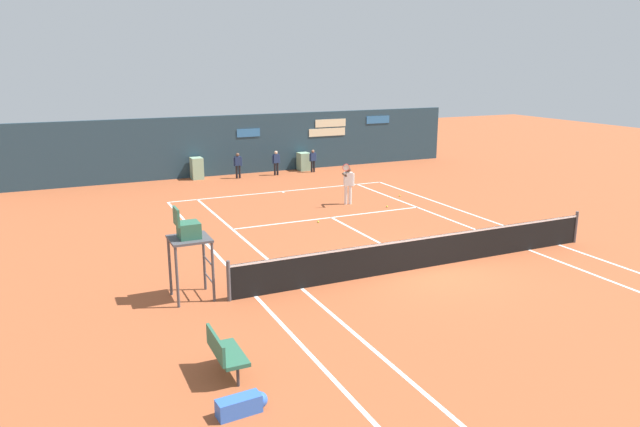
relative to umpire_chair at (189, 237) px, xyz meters
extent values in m
plane|color=#A8512D|center=(6.82, -0.59, -1.63)|extent=(80.00, 80.00, 0.00)
cube|color=white|center=(6.82, 11.11, -1.63)|extent=(10.60, 0.10, 0.01)
cube|color=white|center=(1.52, -0.59, -1.63)|extent=(0.10, 23.40, 0.01)
cube|color=white|center=(2.82, -0.59, -1.63)|extent=(0.10, 23.40, 0.01)
cube|color=white|center=(10.82, -0.59, -1.63)|extent=(0.10, 23.40, 0.01)
cube|color=white|center=(12.12, -0.59, -1.63)|extent=(0.10, 23.40, 0.01)
cube|color=white|center=(6.82, 5.81, -1.63)|extent=(8.00, 0.10, 0.01)
cube|color=white|center=(6.82, 2.61, -1.63)|extent=(0.10, 6.40, 0.01)
cube|color=white|center=(6.82, 10.96, -1.63)|extent=(0.10, 0.24, 0.01)
cylinder|color=#4C4C51|center=(0.82, -0.59, -1.09)|extent=(0.10, 0.10, 1.07)
cylinder|color=#4C4C51|center=(12.82, -0.59, -1.09)|extent=(0.10, 0.10, 1.07)
cube|color=black|center=(6.82, -0.59, -1.15)|extent=(12.00, 0.03, 0.95)
cube|color=white|center=(6.82, -0.59, -0.71)|extent=(12.00, 0.04, 0.06)
cube|color=#233D4C|center=(6.82, 16.41, -0.04)|extent=(25.00, 0.24, 3.17)
cube|color=#2D6BA8|center=(14.97, 16.27, 0.96)|extent=(1.54, 0.02, 0.44)
cube|color=beige|center=(11.86, 16.27, 0.89)|extent=(1.91, 0.02, 0.44)
cube|color=#2D6BA8|center=(6.94, 16.27, 0.57)|extent=(1.30, 0.02, 0.44)
cube|color=beige|center=(11.64, 16.27, 0.39)|extent=(2.27, 0.02, 0.44)
cube|color=#8CB793|center=(3.95, 15.86, -1.07)|extent=(0.58, 0.70, 1.12)
cube|color=#8CB793|center=(9.99, 15.86, -1.13)|extent=(0.61, 0.70, 0.99)
cylinder|color=#47474C|center=(0.46, 0.45, -0.85)|extent=(0.07, 0.07, 1.56)
cylinder|color=#47474C|center=(0.46, -0.45, -0.85)|extent=(0.07, 0.07, 1.56)
cylinder|color=#47474C|center=(-0.44, 0.45, -0.85)|extent=(0.07, 0.07, 1.56)
cylinder|color=#47474C|center=(-0.44, -0.45, -0.85)|extent=(0.07, 0.07, 1.56)
cylinder|color=#47474C|center=(0.46, 0.00, -1.16)|extent=(0.04, 0.81, 0.04)
cylinder|color=#47474C|center=(0.46, 0.00, -0.69)|extent=(0.04, 0.81, 0.04)
cube|color=#47474C|center=(0.01, 0.00, -0.04)|extent=(1.00, 1.00, 0.06)
cube|color=#2D664C|center=(0.01, 0.00, 0.19)|extent=(0.52, 0.56, 0.40)
cube|color=#2D664C|center=(-0.28, 0.00, 0.57)|extent=(0.06, 0.56, 0.45)
cylinder|color=#38383D|center=(-0.20, -3.62, -1.44)|extent=(0.06, 0.06, 0.38)
cylinder|color=#38383D|center=(-0.20, -4.62, -1.44)|extent=(0.06, 0.06, 0.38)
cube|color=#2D664C|center=(-0.20, -4.12, -1.21)|extent=(0.48, 1.16, 0.08)
cube|color=#2D664C|center=(-0.47, -4.12, -0.96)|extent=(0.06, 1.16, 0.42)
cube|color=blue|center=(-0.46, -5.51, -1.47)|extent=(0.80, 0.36, 0.32)
sphere|color=blue|center=(-0.08, -5.48, -1.47)|extent=(0.29, 0.29, 0.28)
cylinder|color=white|center=(8.54, 7.52, -1.22)|extent=(0.13, 0.13, 0.81)
cylinder|color=white|center=(8.36, 7.57, -1.22)|extent=(0.13, 0.13, 0.81)
cube|color=white|center=(8.45, 7.55, -0.53)|extent=(0.40, 0.29, 0.57)
sphere|color=brown|center=(8.45, 7.55, -0.14)|extent=(0.22, 0.22, 0.22)
cylinder|color=white|center=(8.67, 7.49, -0.57)|extent=(0.09, 0.09, 0.55)
cylinder|color=brown|center=(8.17, 7.34, -0.30)|extent=(0.22, 0.55, 0.09)
cylinder|color=black|center=(8.10, 7.07, -0.19)|extent=(0.03, 0.03, 0.22)
torus|color=#DB3838|center=(8.10, 7.07, 0.06)|extent=(0.30, 0.10, 0.30)
cylinder|color=silver|center=(8.10, 7.07, 0.06)|extent=(0.25, 0.07, 0.26)
cylinder|color=black|center=(6.01, 15.10, -1.29)|extent=(0.11, 0.11, 0.68)
cylinder|color=black|center=(5.86, 15.12, -1.29)|extent=(0.11, 0.11, 0.68)
cube|color=navy|center=(5.94, 15.11, -0.72)|extent=(0.32, 0.21, 0.47)
sphere|color=brown|center=(5.94, 15.11, -0.39)|extent=(0.19, 0.19, 0.19)
cylinder|color=navy|center=(6.12, 15.09, -0.75)|extent=(0.07, 0.07, 0.46)
cylinder|color=navy|center=(5.75, 15.13, -0.75)|extent=(0.07, 0.07, 0.46)
cylinder|color=black|center=(8.13, 15.11, -1.30)|extent=(0.11, 0.11, 0.67)
cylinder|color=black|center=(7.98, 15.11, -1.30)|extent=(0.11, 0.11, 0.67)
cube|color=navy|center=(8.06, 15.11, -0.73)|extent=(0.30, 0.17, 0.47)
sphere|color=beige|center=(8.06, 15.11, -0.40)|extent=(0.18, 0.18, 0.18)
cylinder|color=navy|center=(8.24, 15.11, -0.76)|extent=(0.07, 0.07, 0.45)
cylinder|color=navy|center=(7.87, 15.11, -0.76)|extent=(0.07, 0.07, 0.45)
cylinder|color=black|center=(10.28, 15.11, -1.32)|extent=(0.10, 0.10, 0.63)
cylinder|color=black|center=(10.14, 15.11, -1.32)|extent=(0.10, 0.10, 0.63)
cube|color=navy|center=(10.21, 15.11, -0.78)|extent=(0.28, 0.16, 0.44)
sphere|color=#8C664C|center=(10.21, 15.11, -0.47)|extent=(0.17, 0.17, 0.17)
cylinder|color=navy|center=(10.39, 15.11, -0.81)|extent=(0.07, 0.07, 0.42)
cylinder|color=navy|center=(10.04, 15.11, -0.81)|extent=(0.07, 0.07, 0.42)
sphere|color=#CCE033|center=(11.26, 7.87, -1.60)|extent=(0.07, 0.07, 0.07)
sphere|color=#CCE033|center=(9.66, 6.34, -1.60)|extent=(0.07, 0.07, 0.07)
sphere|color=#CCE033|center=(6.03, 5.33, -1.60)|extent=(0.07, 0.07, 0.07)
camera|label=1|loc=(-3.00, -14.29, 4.26)|focal=33.24mm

